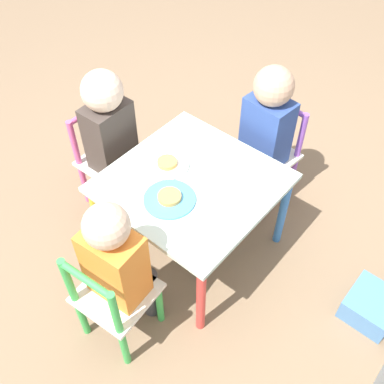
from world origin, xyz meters
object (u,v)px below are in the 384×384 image
(plate_right, at_px, (170,199))
(storage_bin, at_px, (371,306))
(chair_purple, at_px, (268,155))
(child_right, at_px, (119,261))
(plate_front, at_px, (167,164))
(chair_pink, at_px, (108,161))
(child_front, at_px, (111,132))
(kids_table, at_px, (192,191))
(child_left, at_px, (265,128))
(chair_green, at_px, (113,299))

(plate_right, xyz_separation_m, storage_bin, (-0.34, 0.78, -0.39))
(chair_purple, distance_m, storage_bin, 0.80)
(child_right, height_order, plate_front, child_right)
(chair_pink, height_order, child_right, child_right)
(child_front, distance_m, plate_right, 0.46)
(chair_purple, xyz_separation_m, plate_front, (0.50, -0.18, 0.20))
(child_front, xyz_separation_m, storage_bin, (-0.23, 1.22, -0.40))
(kids_table, xyz_separation_m, chair_purple, (-0.50, 0.05, -0.13))
(kids_table, bearing_deg, child_right, 5.47)
(child_front, bearing_deg, chair_pink, 90.00)
(child_front, relative_size, child_left, 1.00)
(kids_table, bearing_deg, chair_purple, 174.10)
(chair_green, xyz_separation_m, storage_bin, (-0.71, 0.73, -0.19))
(plate_right, bearing_deg, plate_front, -135.00)
(storage_bin, bearing_deg, chair_pink, -79.95)
(child_right, bearing_deg, chair_purple, -96.05)
(chair_pink, relative_size, chair_purple, 1.00)
(storage_bin, bearing_deg, plate_front, -76.94)
(child_right, height_order, child_front, child_front)
(chair_green, height_order, chair_purple, same)
(chair_pink, height_order, child_left, child_left)
(kids_table, bearing_deg, storage_bin, 105.18)
(kids_table, bearing_deg, child_left, 174.10)
(plate_front, xyz_separation_m, storage_bin, (-0.21, 0.91, -0.39))
(chair_green, bearing_deg, child_right, -90.00)
(chair_purple, distance_m, child_front, 0.75)
(child_right, relative_size, plate_front, 3.97)
(chair_pink, distance_m, chair_purple, 0.76)
(kids_table, height_order, plate_right, plate_right)
(child_right, height_order, plate_right, child_right)
(chair_green, distance_m, plate_right, 0.42)
(child_left, distance_m, plate_right, 0.58)
(child_left, bearing_deg, chair_purple, 90.00)
(chair_green, relative_size, plate_right, 2.54)
(chair_green, distance_m, child_right, 0.18)
(child_left, bearing_deg, chair_green, -83.96)
(child_right, height_order, child_left, child_left)
(chair_green, xyz_separation_m, child_right, (-0.06, -0.01, 0.17))
(chair_green, distance_m, chair_purple, 1.01)
(chair_pink, relative_size, child_right, 0.71)
(chair_pink, bearing_deg, child_right, -129.70)
(chair_purple, relative_size, child_right, 0.71)
(chair_pink, distance_m, plate_front, 0.42)
(plate_right, distance_m, storage_bin, 0.93)
(kids_table, bearing_deg, plate_right, 0.00)
(kids_table, distance_m, storage_bin, 0.87)
(chair_pink, height_order, plate_front, chair_pink)
(plate_right, bearing_deg, storage_bin, 113.80)
(chair_purple, bearing_deg, kids_table, -90.00)
(kids_table, bearing_deg, child_front, -88.14)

